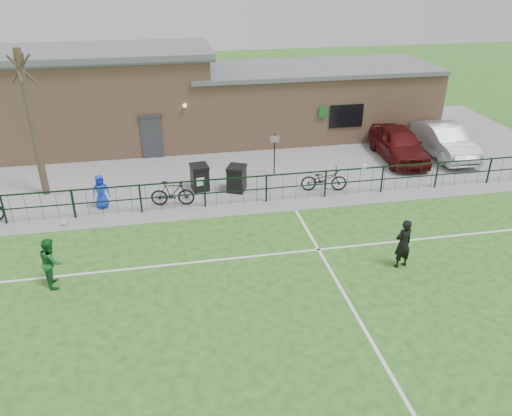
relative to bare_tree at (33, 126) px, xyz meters
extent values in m
plane|color=#275C1B|center=(8.00, -10.50, -3.00)|extent=(90.00, 90.00, 0.00)
cube|color=gray|center=(8.00, 3.00, -2.99)|extent=(34.00, 13.00, 0.02)
cube|color=white|center=(8.00, -2.70, -3.00)|extent=(28.00, 0.10, 0.01)
cube|color=white|center=(8.00, -6.50, -3.00)|extent=(28.00, 0.10, 0.01)
cube|color=white|center=(10.00, -10.50, -3.00)|extent=(0.10, 16.00, 0.01)
cube|color=black|center=(8.00, -2.50, -2.40)|extent=(28.00, 0.10, 1.20)
cylinder|color=#413427|center=(0.00, 0.00, 0.00)|extent=(0.30, 0.30, 6.00)
cube|color=black|center=(6.45, -0.77, -2.46)|extent=(0.79, 0.86, 1.03)
cube|color=black|center=(7.98, -1.21, -2.46)|extent=(0.95, 0.99, 1.04)
cylinder|color=black|center=(9.92, 0.10, -1.98)|extent=(0.07, 0.07, 2.00)
imported|color=#480D0E|center=(16.39, 1.03, -2.19)|extent=(2.22, 4.78, 1.58)
imported|color=#ACAFB4|center=(18.83, 1.07, -2.20)|extent=(1.77, 4.75, 1.55)
imported|color=black|center=(5.24, -2.12, -2.45)|extent=(1.81, 0.74, 1.05)
imported|color=black|center=(11.64, -1.89, -2.47)|extent=(2.05, 1.01, 1.03)
imported|color=blue|center=(2.46, -1.81, -2.28)|extent=(0.78, 0.62, 1.40)
imported|color=black|center=(12.30, -7.97, -2.16)|extent=(0.69, 0.52, 1.69)
sphere|color=white|center=(11.75, -5.56, -0.42)|extent=(0.22, 0.22, 0.22)
imported|color=#1B602D|center=(1.46, -6.90, -2.20)|extent=(0.76, 0.89, 1.59)
sphere|color=silver|center=(1.15, -3.07, -2.88)|extent=(0.24, 0.24, 0.24)
cube|color=tan|center=(8.00, 6.00, -1.25)|extent=(24.00, 5.00, 3.50)
cube|color=tan|center=(1.76, 6.00, 1.10)|extent=(11.52, 5.00, 1.20)
cube|color=#5B5E62|center=(1.76, 6.00, 1.82)|extent=(12.02, 5.40, 0.28)
cube|color=#5B5E62|center=(13.28, 6.00, 0.60)|extent=(13.44, 5.30, 0.22)
cube|color=#383A3D|center=(4.50, 3.47, -1.95)|extent=(1.00, 0.08, 2.10)
cube|color=black|center=(14.50, 3.47, -1.40)|extent=(1.80, 0.08, 1.20)
cube|color=#19661E|center=(13.20, 3.42, -1.10)|extent=(0.45, 0.04, 0.55)
camera|label=1|loc=(5.13, -20.49, 6.01)|focal=35.00mm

